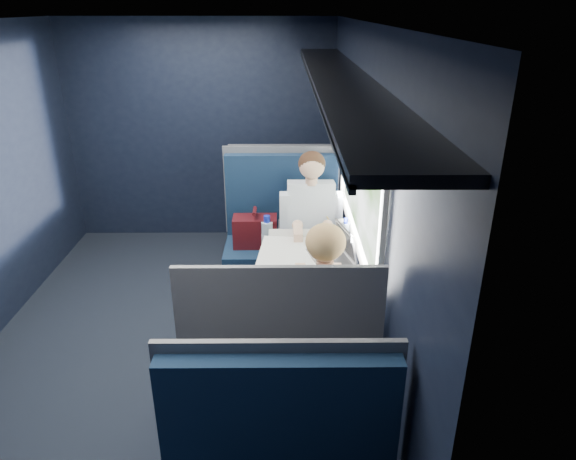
{
  "coord_description": "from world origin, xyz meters",
  "views": [
    {
      "loc": [
        0.88,
        -3.29,
        2.39
      ],
      "look_at": [
        0.9,
        0.0,
        0.95
      ],
      "focal_mm": 32.0,
      "sensor_mm": 36.0,
      "label": 1
    }
  ],
  "objects_px": {
    "seat_bay_far": "(281,373)",
    "woman": "(323,312)",
    "seat_row_front": "(282,209)",
    "seat_bay_near": "(280,245)",
    "man": "(311,222)",
    "laptop": "(337,250)",
    "bottle_small": "(345,233)",
    "table": "(306,266)",
    "cup": "(342,226)"
  },
  "relations": [
    {
      "from": "seat_bay_far",
      "to": "woman",
      "type": "relative_size",
      "value": 0.95
    },
    {
      "from": "seat_bay_far",
      "to": "seat_row_front",
      "type": "height_order",
      "value": "seat_bay_far"
    },
    {
      "from": "seat_bay_near",
      "to": "man",
      "type": "xyz_separation_m",
      "value": [
        0.26,
        -0.17,
        0.29
      ]
    },
    {
      "from": "seat_bay_far",
      "to": "laptop",
      "type": "xyz_separation_m",
      "value": [
        0.4,
        0.84,
        0.39
      ]
    },
    {
      "from": "seat_bay_near",
      "to": "bottle_small",
      "type": "relative_size",
      "value": 5.91
    },
    {
      "from": "table",
      "to": "seat_bay_near",
      "type": "relative_size",
      "value": 0.79
    },
    {
      "from": "seat_bay_near",
      "to": "woman",
      "type": "bearing_deg",
      "value": -80.48
    },
    {
      "from": "laptop",
      "to": "cup",
      "type": "relative_size",
      "value": 3.89
    },
    {
      "from": "seat_bay_near",
      "to": "bottle_small",
      "type": "bearing_deg",
      "value": -53.37
    },
    {
      "from": "table",
      "to": "cup",
      "type": "height_order",
      "value": "cup"
    },
    {
      "from": "woman",
      "to": "cup",
      "type": "bearing_deg",
      "value": 78.67
    },
    {
      "from": "seat_bay_near",
      "to": "laptop",
      "type": "bearing_deg",
      "value": -65.52
    },
    {
      "from": "seat_row_front",
      "to": "laptop",
      "type": "xyz_separation_m",
      "value": [
        0.4,
        -1.83,
        0.4
      ]
    },
    {
      "from": "man",
      "to": "cup",
      "type": "distance_m",
      "value": 0.35
    },
    {
      "from": "seat_bay_near",
      "to": "seat_bay_far",
      "type": "xyz_separation_m",
      "value": [
        0.01,
        -1.74,
        -0.01
      ]
    },
    {
      "from": "laptop",
      "to": "cup",
      "type": "height_order",
      "value": "laptop"
    },
    {
      "from": "man",
      "to": "laptop",
      "type": "relative_size",
      "value": 3.46
    },
    {
      "from": "bottle_small",
      "to": "laptop",
      "type": "bearing_deg",
      "value": -109.65
    },
    {
      "from": "woman",
      "to": "seat_row_front",
      "type": "bearing_deg",
      "value": 95.7
    },
    {
      "from": "seat_bay_near",
      "to": "man",
      "type": "height_order",
      "value": "man"
    },
    {
      "from": "table",
      "to": "bottle_small",
      "type": "xyz_separation_m",
      "value": [
        0.3,
        0.2,
        0.17
      ]
    },
    {
      "from": "bottle_small",
      "to": "seat_bay_far",
      "type": "bearing_deg",
      "value": -113.98
    },
    {
      "from": "seat_row_front",
      "to": "bottle_small",
      "type": "relative_size",
      "value": 5.44
    },
    {
      "from": "man",
      "to": "woman",
      "type": "relative_size",
      "value": 1.0
    },
    {
      "from": "cup",
      "to": "bottle_small",
      "type": "bearing_deg",
      "value": -90.0
    },
    {
      "from": "table",
      "to": "cup",
      "type": "bearing_deg",
      "value": 55.93
    },
    {
      "from": "man",
      "to": "woman",
      "type": "height_order",
      "value": "same"
    },
    {
      "from": "seat_row_front",
      "to": "cup",
      "type": "distance_m",
      "value": 1.49
    },
    {
      "from": "table",
      "to": "man",
      "type": "bearing_deg",
      "value": 84.48
    },
    {
      "from": "seat_bay_near",
      "to": "laptop",
      "type": "relative_size",
      "value": 3.3
    },
    {
      "from": "seat_bay_far",
      "to": "cup",
      "type": "relative_size",
      "value": 12.83
    },
    {
      "from": "bottle_small",
      "to": "seat_bay_near",
      "type": "bearing_deg",
      "value": 126.63
    },
    {
      "from": "woman",
      "to": "laptop",
      "type": "distance_m",
      "value": 0.7
    },
    {
      "from": "woman",
      "to": "laptop",
      "type": "height_order",
      "value": "woman"
    },
    {
      "from": "seat_bay_far",
      "to": "cup",
      "type": "xyz_separation_m",
      "value": [
        0.48,
        1.31,
        0.37
      ]
    },
    {
      "from": "seat_bay_far",
      "to": "seat_row_front",
      "type": "bearing_deg",
      "value": 90.0
    },
    {
      "from": "table",
      "to": "woman",
      "type": "height_order",
      "value": "woman"
    },
    {
      "from": "bottle_small",
      "to": "cup",
      "type": "bearing_deg",
      "value": 90.0
    },
    {
      "from": "table",
      "to": "seat_bay_far",
      "type": "bearing_deg",
      "value": -101.78
    },
    {
      "from": "table",
      "to": "seat_row_front",
      "type": "xyz_separation_m",
      "value": [
        -0.18,
        1.8,
        -0.25
      ]
    },
    {
      "from": "seat_row_front",
      "to": "bottle_small",
      "type": "height_order",
      "value": "seat_row_front"
    },
    {
      "from": "laptop",
      "to": "man",
      "type": "bearing_deg",
      "value": 101.29
    },
    {
      "from": "seat_bay_near",
      "to": "woman",
      "type": "xyz_separation_m",
      "value": [
        0.26,
        -1.58,
        0.3
      ]
    },
    {
      "from": "seat_bay_near",
      "to": "bottle_small",
      "type": "distance_m",
      "value": 0.92
    },
    {
      "from": "table",
      "to": "seat_row_front",
      "type": "distance_m",
      "value": 1.82
    },
    {
      "from": "table",
      "to": "seat_bay_far",
      "type": "height_order",
      "value": "seat_bay_far"
    },
    {
      "from": "seat_bay_far",
      "to": "bottle_small",
      "type": "height_order",
      "value": "seat_bay_far"
    },
    {
      "from": "seat_bay_near",
      "to": "seat_row_front",
      "type": "relative_size",
      "value": 1.09
    },
    {
      "from": "seat_row_front",
      "to": "woman",
      "type": "xyz_separation_m",
      "value": [
        0.25,
        -2.5,
        0.32
      ]
    },
    {
      "from": "man",
      "to": "seat_bay_far",
      "type": "bearing_deg",
      "value": -99.03
    }
  ]
}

